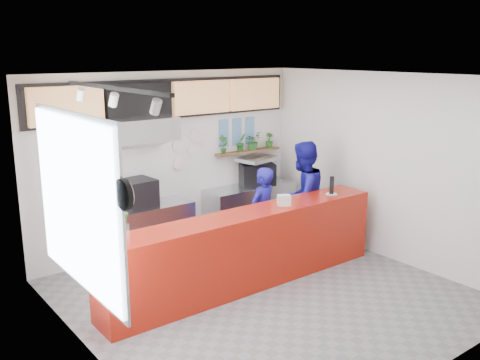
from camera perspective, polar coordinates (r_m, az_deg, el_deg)
floor at (r=7.64m, az=2.67°, el=-12.11°), size 5.00×5.00×0.00m
ceiling at (r=6.89m, az=2.95°, el=10.98°), size 5.00×5.00×0.00m
wall_back at (r=9.12m, az=-7.43°, el=2.02°), size 5.00×0.00×5.00m
wall_left at (r=5.88m, az=-16.17°, el=-4.92°), size 0.00×5.00×5.00m
wall_right at (r=8.91m, az=15.16°, el=1.38°), size 0.00×5.00×5.00m
service_counter at (r=7.71m, az=0.78°, el=-7.41°), size 4.50×0.60×1.10m
cream_band at (r=8.96m, az=-7.61°, el=8.92°), size 5.00×0.02×0.80m
prep_bench at (r=8.77m, az=-10.75°, el=-5.69°), size 1.80×0.60×0.90m
panini_oven at (r=8.58m, az=-10.88°, el=-1.41°), size 0.54×0.54×0.45m
extraction_hood at (r=8.33m, az=-11.11°, el=5.32°), size 1.20×0.70×0.35m
hood_lip at (r=8.36m, az=-11.04°, el=3.97°), size 1.20×0.69×0.31m
right_bench at (r=9.96m, az=1.12°, el=-3.10°), size 1.80×0.60×0.90m
espresso_machine at (r=9.89m, az=1.84°, el=0.65°), size 0.74×0.65×0.39m
espresso_tray at (r=9.83m, az=1.85°, el=2.28°), size 0.80×0.62×0.07m
herb_shelf at (r=9.92m, az=0.87°, el=3.08°), size 1.40×0.18×0.04m
menu_board_far_left at (r=8.12m, az=-18.02°, el=7.55°), size 1.10×0.10×0.55m
menu_board_mid_left at (r=8.58m, az=-10.66°, el=8.27°), size 1.10×0.10×0.55m
menu_board_mid_right at (r=9.17m, az=-4.13°, el=8.80°), size 1.10×0.10×0.55m
menu_board_far_right at (r=9.85m, az=1.57°, el=9.16°), size 1.10×0.10×0.55m
soffit at (r=8.93m, az=-7.50°, el=8.59°), size 4.80×0.04×0.65m
window_pane at (r=6.10m, az=-17.08°, el=-2.34°), size 0.04×2.20×1.90m
window_frame at (r=6.11m, az=-16.91°, el=-2.31°), size 0.03×2.30×2.00m
wall_clock_rim at (r=4.94m, az=-12.28°, el=-1.53°), size 0.05×0.30×0.30m
wall_clock_face at (r=4.96m, az=-11.97°, el=-1.48°), size 0.02×0.26×0.26m
track_rail at (r=5.76m, az=-13.39°, el=9.52°), size 0.05×2.40×0.04m
dec_plate_a at (r=9.12m, az=-6.56°, el=3.65°), size 0.24×0.03×0.24m
dec_plate_b at (r=9.29m, az=-4.96°, el=3.25°), size 0.24×0.03×0.24m
dec_plate_c at (r=9.18m, az=-6.51°, el=1.80°), size 0.24×0.03×0.24m
dec_plate_d at (r=9.28m, az=-4.73°, el=4.80°), size 0.24×0.03×0.24m
photo_frame_a at (r=9.61m, az=-1.76°, el=5.75°), size 0.20×0.02×0.25m
photo_frame_b at (r=9.79m, az=-0.33°, el=5.89°), size 0.20×0.02×0.25m
photo_frame_c at (r=9.97m, az=1.05°, el=6.04°), size 0.20×0.02×0.25m
photo_frame_d at (r=9.65m, az=-1.75°, el=4.27°), size 0.20×0.02×0.25m
photo_frame_e at (r=9.82m, az=-0.33°, el=4.45°), size 0.20×0.02×0.25m
photo_frame_f at (r=10.00m, az=1.04°, el=4.62°), size 0.20×0.02×0.25m
staff_center at (r=8.52m, az=2.36°, el=-3.74°), size 0.64×0.51×1.55m
staff_right at (r=9.00m, az=6.66°, el=-1.79°), size 1.00×0.83×1.87m
herb_a at (r=9.55m, az=-1.78°, el=3.82°), size 0.18×0.13×0.34m
herb_b at (r=9.79m, az=0.12°, el=4.03°), size 0.19×0.16×0.33m
herb_c at (r=9.96m, az=1.37°, el=4.21°), size 0.37×0.35×0.34m
herb_d at (r=10.22m, az=3.14°, el=4.27°), size 0.18×0.17×0.28m
glass_vase at (r=6.45m, az=-12.56°, el=-5.66°), size 0.23×0.23×0.24m
basil_vase at (r=6.36m, az=-12.69°, el=-3.27°), size 0.41×0.39×0.37m
napkin_holder at (r=7.87m, az=4.72°, el=-2.17°), size 0.21×0.18×0.16m
white_plate at (r=8.58m, az=9.72°, el=-1.49°), size 0.20×0.20×0.01m
pepper_mill at (r=8.54m, az=9.76°, el=-0.55°), size 0.09×0.09×0.28m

